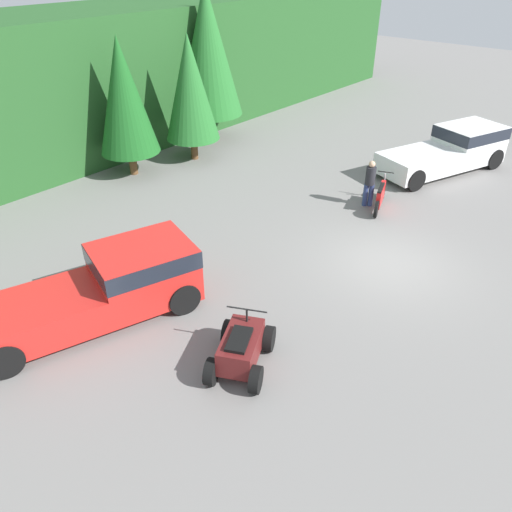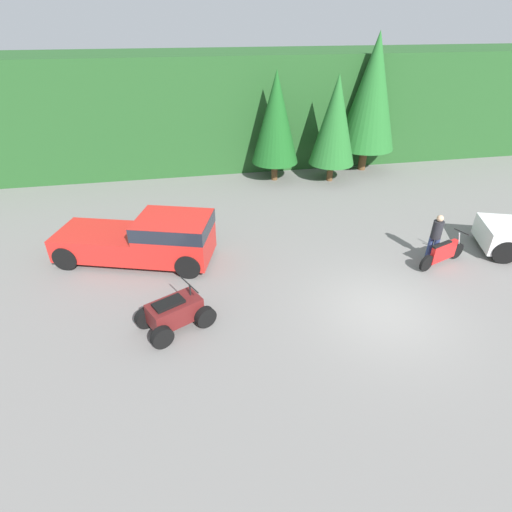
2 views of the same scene
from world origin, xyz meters
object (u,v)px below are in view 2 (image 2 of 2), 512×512
(pickup_truck_red, at_px, (149,238))
(rider_person, at_px, (436,236))
(quad_atv, at_px, (175,313))
(dirt_bike, at_px, (443,253))

(pickup_truck_red, bearing_deg, rider_person, 7.57)
(pickup_truck_red, relative_size, rider_person, 3.34)
(quad_atv, bearing_deg, dirt_bike, -17.43)
(dirt_bike, distance_m, quad_atv, 9.58)
(dirt_bike, distance_m, rider_person, 0.67)
(dirt_bike, relative_size, quad_atv, 0.93)
(dirt_bike, bearing_deg, pickup_truck_red, 147.64)
(pickup_truck_red, relative_size, dirt_bike, 2.70)
(quad_atv, xyz_separation_m, rider_person, (9.29, 2.02, 0.47))
(dirt_bike, height_order, rider_person, rider_person)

